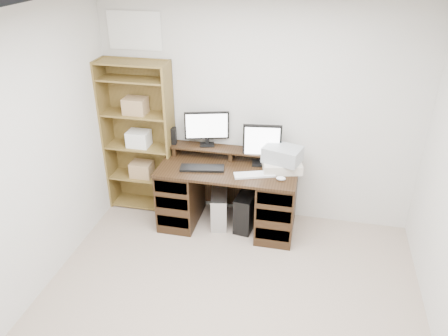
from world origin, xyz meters
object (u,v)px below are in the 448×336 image
(tower_black, at_px, (247,210))
(bookshelf, at_px, (139,136))
(printer, at_px, (282,165))
(monitor_wide, at_px, (207,127))
(monitor_small, at_px, (262,143))
(desk, at_px, (228,195))
(tower_silver, at_px, (219,209))

(tower_black, xyz_separation_m, bookshelf, (-1.31, 0.20, 0.70))
(bookshelf, bearing_deg, printer, -4.94)
(monitor_wide, relative_size, tower_black, 1.06)
(monitor_small, relative_size, bookshelf, 0.25)
(desk, bearing_deg, bookshelf, 169.00)
(bookshelf, bearing_deg, tower_silver, -12.21)
(tower_silver, height_order, tower_black, tower_black)
(desk, distance_m, bookshelf, 1.23)
(monitor_wide, relative_size, printer, 1.20)
(monitor_wide, xyz_separation_m, bookshelf, (-0.79, -0.05, -0.17))
(tower_black, bearing_deg, desk, -167.84)
(monitor_small, height_order, bookshelf, bookshelf)
(monitor_wide, bearing_deg, tower_silver, -68.56)
(printer, bearing_deg, bookshelf, 161.13)
(monitor_small, relative_size, tower_black, 0.99)
(printer, height_order, tower_black, printer)
(tower_black, bearing_deg, monitor_small, 57.95)
(monitor_wide, height_order, tower_black, monitor_wide)
(desk, distance_m, printer, 0.71)
(bookshelf, bearing_deg, monitor_small, -1.93)
(bookshelf, bearing_deg, tower_black, -8.52)
(tower_black, height_order, bookshelf, bookshelf)
(tower_black, relative_size, bookshelf, 0.25)
(desk, relative_size, monitor_small, 3.31)
(printer, xyz_separation_m, bookshelf, (-1.66, 0.14, 0.12))
(desk, height_order, tower_silver, desk)
(tower_silver, relative_size, tower_black, 0.87)
(tower_silver, distance_m, tower_black, 0.32)
(monitor_small, height_order, tower_silver, monitor_small)
(monitor_small, relative_size, printer, 1.12)
(desk, bearing_deg, monitor_small, 26.10)
(tower_silver, height_order, bookshelf, bookshelf)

